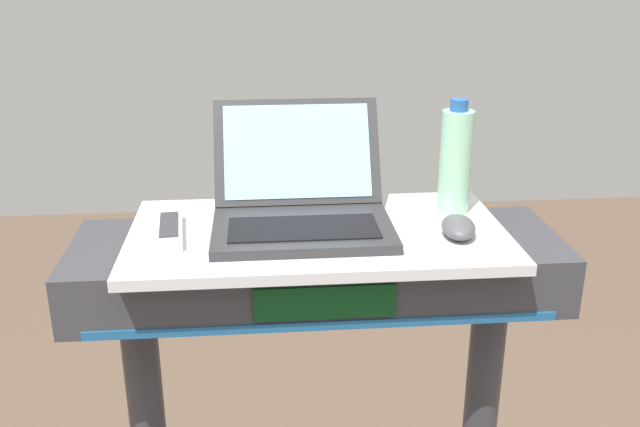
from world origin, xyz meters
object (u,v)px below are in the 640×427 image
(laptop, at_px, (301,203))
(tv_remote, at_px, (169,230))
(water_bottle, at_px, (455,160))
(computer_mouse, at_px, (458,227))

(laptop, bearing_deg, tv_remote, -170.11)
(water_bottle, bearing_deg, laptop, -171.44)
(laptop, xyz_separation_m, computer_mouse, (0.28, -0.08, -0.03))
(laptop, height_order, water_bottle, water_bottle)
(laptop, xyz_separation_m, water_bottle, (0.30, 0.04, 0.06))
(laptop, distance_m, tv_remote, 0.24)
(computer_mouse, bearing_deg, tv_remote, -176.29)
(laptop, relative_size, computer_mouse, 3.22)
(tv_remote, bearing_deg, computer_mouse, -5.26)
(water_bottle, relative_size, tv_remote, 1.35)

